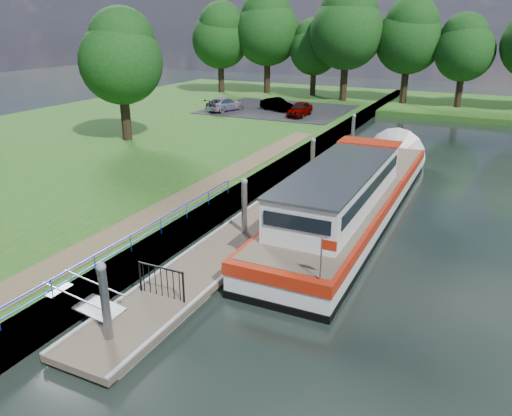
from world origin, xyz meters
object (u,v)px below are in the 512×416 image
at_px(barge, 356,193).
at_px(car_a, 300,109).
at_px(car_c, 225,104).
at_px(car_b, 277,104).
at_px(pontoon, 283,205).

distance_m(barge, car_a, 23.84).
bearing_deg(car_c, car_b, -139.77).
height_order(pontoon, car_a, car_a).
bearing_deg(barge, car_b, 121.96).
height_order(barge, car_b, barge).
xyz_separation_m(barge, car_a, (-11.14, 21.08, 0.41)).
bearing_deg(barge, car_a, 117.86).
xyz_separation_m(car_a, car_b, (-3.25, 1.98, -0.04)).
xyz_separation_m(pontoon, car_c, (-15.54, 21.76, 1.31)).
bearing_deg(car_a, car_b, 147.56).
bearing_deg(car_a, pontoon, -72.18).
bearing_deg(car_c, pontoon, 139.65).
relative_size(car_b, car_c, 0.84).
height_order(car_a, car_b, car_a).
xyz_separation_m(car_b, car_c, (-4.74, -2.32, 0.03)).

